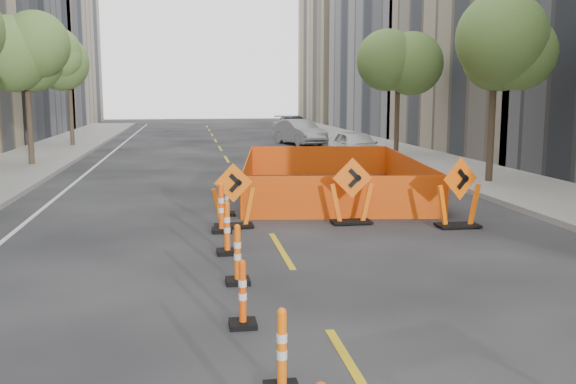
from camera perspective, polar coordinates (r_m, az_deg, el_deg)
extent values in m
plane|color=black|center=(9.28, 3.01, -11.09)|extent=(140.00, 140.00, 0.00)
cube|color=gray|center=(23.42, 18.71, 0.80)|extent=(4.00, 90.00, 0.15)
cube|color=gray|center=(66.26, -22.83, 14.11)|extent=(12.00, 20.00, 20.00)
cube|color=gray|center=(37.61, 21.87, 14.09)|extent=(12.00, 16.00, 14.00)
cube|color=gray|center=(52.69, 12.60, 16.11)|extent=(12.00, 18.00, 20.00)
cube|color=tan|center=(69.89, 6.90, 12.76)|extent=(12.00, 14.00, 16.00)
cylinder|color=#382B1E|center=(29.32, -21.95, 5.11)|extent=(0.24, 0.24, 3.15)
sphere|color=#467A34|center=(29.31, -22.29, 10.92)|extent=(2.80, 2.80, 2.80)
cylinder|color=#382B1E|center=(39.12, -18.69, 6.07)|extent=(0.24, 0.24, 3.15)
sphere|color=#467A34|center=(39.11, -18.91, 10.42)|extent=(2.80, 2.80, 2.80)
cylinder|color=#382B1E|center=(22.99, 17.57, 4.48)|extent=(0.24, 0.24, 3.15)
sphere|color=#467A34|center=(22.98, 17.92, 11.89)|extent=(2.80, 2.80, 2.80)
cylinder|color=#382B1E|center=(32.24, 9.64, 5.91)|extent=(0.24, 0.24, 3.15)
sphere|color=#467A34|center=(32.23, 9.78, 11.20)|extent=(2.80, 2.80, 2.80)
imported|color=silver|center=(29.44, 6.06, 4.05)|extent=(2.01, 4.36, 1.45)
imported|color=#999B9E|center=(39.20, 1.03, 5.34)|extent=(2.85, 4.88, 1.52)
imported|color=black|center=(44.76, 0.44, 5.79)|extent=(2.22, 5.32, 1.54)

